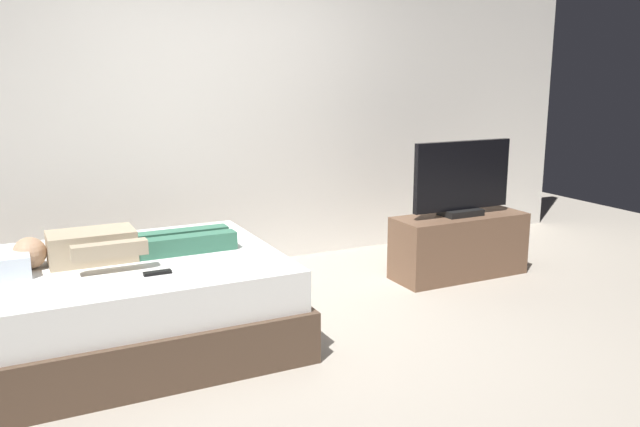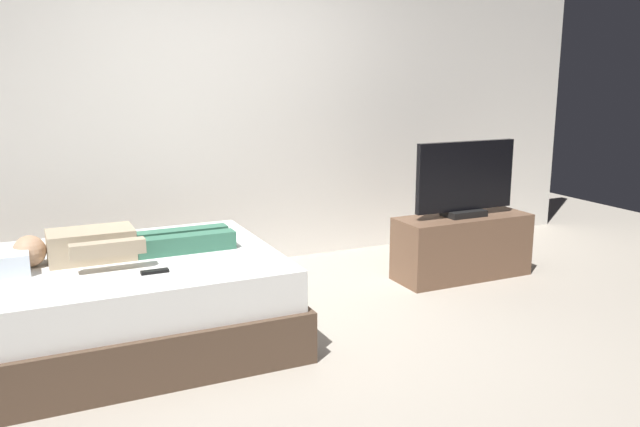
% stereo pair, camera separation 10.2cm
% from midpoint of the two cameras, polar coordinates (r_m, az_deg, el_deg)
% --- Properties ---
extents(ground_plane, '(10.00, 10.00, 0.00)m').
position_cam_midpoint_polar(ground_plane, '(4.09, -0.20, -11.03)').
color(ground_plane, '#ADA393').
extents(back_wall, '(6.40, 0.10, 2.80)m').
position_cam_midpoint_polar(back_wall, '(5.57, -4.32, 10.05)').
color(back_wall, silver).
rests_on(back_wall, ground).
extents(bed, '(1.99, 1.47, 0.54)m').
position_cam_midpoint_polar(bed, '(4.09, -16.84, -7.57)').
color(bed, brown).
rests_on(bed, ground).
extents(person, '(1.26, 0.46, 0.18)m').
position_cam_midpoint_polar(person, '(4.02, -16.82, -2.59)').
color(person, tan).
rests_on(person, bed).
extents(remote, '(0.15, 0.04, 0.02)m').
position_cam_midpoint_polar(remote, '(3.68, -13.47, -4.95)').
color(remote, black).
rests_on(remote, bed).
extents(tv_stand, '(1.10, 0.40, 0.50)m').
position_cam_midpoint_polar(tv_stand, '(5.34, 12.82, -2.83)').
color(tv_stand, brown).
rests_on(tv_stand, ground).
extents(tv, '(0.88, 0.20, 0.59)m').
position_cam_midpoint_polar(tv, '(5.23, 13.10, 2.83)').
color(tv, black).
rests_on(tv, tv_stand).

